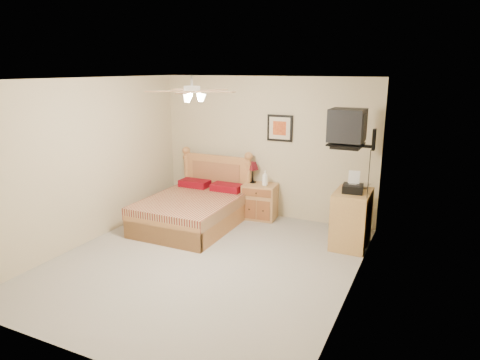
{
  "coord_description": "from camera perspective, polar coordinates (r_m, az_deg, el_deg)",
  "views": [
    {
      "loc": [
        2.8,
        -4.77,
        2.63
      ],
      "look_at": [
        0.13,
        0.9,
        0.99
      ],
      "focal_mm": 32.0,
      "sensor_mm": 36.0,
      "label": 1
    }
  ],
  "objects": [
    {
      "name": "lotion_bottle",
      "position": [
        7.5,
        3.34,
        0.25
      ],
      "size": [
        0.11,
        0.11,
        0.27
      ],
      "primitive_type": "imported",
      "rotation": [
        0.0,
        0.0,
        0.07
      ],
      "color": "white",
      "rests_on": "nightstand"
    },
    {
      "name": "wall_back",
      "position": [
        7.68,
        3.43,
        4.32
      ],
      "size": [
        4.0,
        0.04,
        2.5
      ],
      "primitive_type": "cube",
      "color": "#C4B490",
      "rests_on": "ground"
    },
    {
      "name": "dresser",
      "position": [
        6.68,
        14.62,
        -5.04
      ],
      "size": [
        0.51,
        0.73,
        0.86
      ],
      "primitive_type": "cube",
      "rotation": [
        0.0,
        0.0,
        0.0
      ],
      "color": "#A67447",
      "rests_on": "ground"
    },
    {
      "name": "framed_picture",
      "position": [
        7.51,
        5.34,
        6.9
      ],
      "size": [
        0.46,
        0.04,
        0.46
      ],
      "primitive_type": "cube",
      "color": "black",
      "rests_on": "wall_back"
    },
    {
      "name": "wall_front",
      "position": [
        4.01,
        -21.52,
        -6.53
      ],
      "size": [
        4.0,
        0.04,
        2.5
      ],
      "primitive_type": "cube",
      "color": "#C4B490",
      "rests_on": "ground"
    },
    {
      "name": "ceiling_fan",
      "position": [
        5.37,
        -6.42,
        11.71
      ],
      "size": [
        1.14,
        1.14,
        0.28
      ],
      "primitive_type": null,
      "color": "white",
      "rests_on": "ceiling"
    },
    {
      "name": "magazine_lower",
      "position": [
        6.83,
        15.04,
        -0.73
      ],
      "size": [
        0.25,
        0.3,
        0.02
      ],
      "primitive_type": "imported",
      "rotation": [
        0.0,
        0.0,
        0.28
      ],
      "color": "beige",
      "rests_on": "dresser"
    },
    {
      "name": "table_lamp",
      "position": [
        7.67,
        1.7,
        1.04
      ],
      "size": [
        0.26,
        0.26,
        0.38
      ],
      "primitive_type": null,
      "rotation": [
        0.0,
        0.0,
        0.35
      ],
      "color": "#560E17",
      "rests_on": "nightstand"
    },
    {
      "name": "wall_tv",
      "position": [
        6.25,
        15.43,
        6.62
      ],
      "size": [
        0.56,
        0.46,
        0.58
      ],
      "primitive_type": null,
      "color": "black",
      "rests_on": "wall_right"
    },
    {
      "name": "fax_machine",
      "position": [
        6.46,
        14.87,
        -0.3
      ],
      "size": [
        0.32,
        0.34,
        0.31
      ],
      "primitive_type": null,
      "rotation": [
        0.0,
        0.0,
        0.11
      ],
      "color": "black",
      "rests_on": "dresser"
    },
    {
      "name": "bed",
      "position": [
        7.24,
        -6.54,
        -1.73
      ],
      "size": [
        1.41,
        1.85,
        1.19
      ],
      "primitive_type": null,
      "rotation": [
        0.0,
        0.0,
        0.01
      ],
      "color": "#AE6C43",
      "rests_on": "ground"
    },
    {
      "name": "floor",
      "position": [
        6.13,
        -4.79,
        -10.8
      ],
      "size": [
        4.5,
        4.5,
        0.0
      ],
      "primitive_type": "plane",
      "color": "gray",
      "rests_on": "ground"
    },
    {
      "name": "wall_left",
      "position": [
        6.91,
        -19.56,
        2.31
      ],
      "size": [
        0.04,
        4.5,
        2.5
      ],
      "primitive_type": "cube",
      "color": "#C4B490",
      "rests_on": "ground"
    },
    {
      "name": "ceiling",
      "position": [
        5.53,
        -5.35,
        13.27
      ],
      "size": [
        4.0,
        4.5,
        0.04
      ],
      "primitive_type": "cube",
      "color": "white",
      "rests_on": "ground"
    },
    {
      "name": "magazine_upper",
      "position": [
        6.85,
        15.32,
        -0.51
      ],
      "size": [
        0.21,
        0.27,
        0.02
      ],
      "primitive_type": "imported",
      "rotation": [
        0.0,
        0.0,
        -0.1
      ],
      "color": "tan",
      "rests_on": "magazine_lower"
    },
    {
      "name": "nightstand",
      "position": [
        7.69,
        2.67,
        -2.86
      ],
      "size": [
        0.62,
        0.49,
        0.63
      ],
      "primitive_type": "cube",
      "rotation": [
        0.0,
        0.0,
        0.1
      ],
      "color": "#9D713C",
      "rests_on": "ground"
    },
    {
      "name": "wall_right",
      "position": [
        5.03,
        15.07,
        -1.78
      ],
      "size": [
        0.04,
        4.5,
        2.5
      ],
      "primitive_type": "cube",
      "color": "#C4B490",
      "rests_on": "ground"
    }
  ]
}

